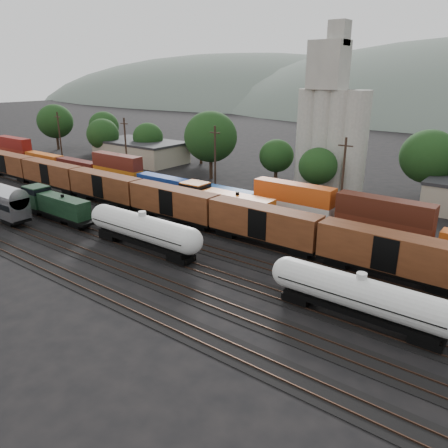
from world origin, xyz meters
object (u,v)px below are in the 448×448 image
Objects in this scene: grain_silo at (330,129)px; orange_locomotive at (220,203)px; green_locomotive at (53,204)px; tank_car_a at (143,229)px.

orange_locomotive is at bearing -100.75° from grain_silo.
grain_silo is (24.37, 41.00, 8.79)m from green_locomotive.
grain_silo reaches higher than green_locomotive.
green_locomotive is at bearing -142.33° from orange_locomotive.
tank_car_a is 0.62× the size of grain_silo.
tank_car_a is 42.16m from grain_silo.
grain_silo is (4.97, 41.00, 8.45)m from tank_car_a.
green_locomotive is 0.56× the size of grain_silo.
orange_locomotive reaches higher than green_locomotive.
tank_car_a is at bearing -90.12° from orange_locomotive.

